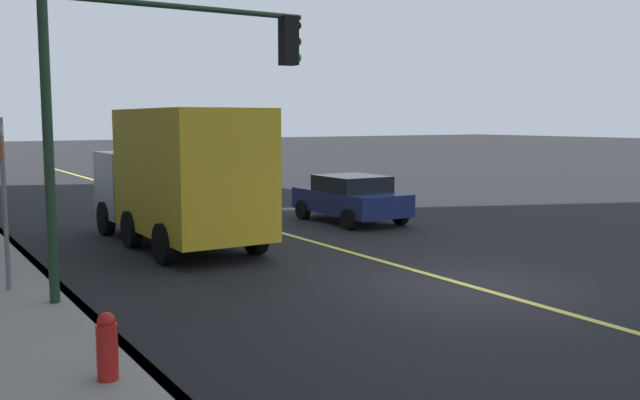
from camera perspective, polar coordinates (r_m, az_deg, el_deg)
ground at (r=13.44m, az=11.99°, el=-6.87°), size 200.00×200.00×0.00m
curb_edge at (r=10.15m, az=-16.46°, el=-11.00°), size 80.00×0.16×0.15m
lane_stripe_center at (r=13.44m, az=11.99°, el=-6.85°), size 80.00×0.16×0.01m
car_navy at (r=21.16m, az=2.53°, el=0.20°), size 3.87×2.06×1.42m
truck_yellow at (r=17.28m, az=-11.39°, el=1.96°), size 6.73×2.46×3.34m
traffic_light_mast at (r=12.33m, az=-12.85°, el=9.23°), size 0.28×4.72×5.32m
street_sign_post at (r=13.11m, az=-24.46°, el=0.48°), size 0.60×0.08×3.14m
fire_hydrant at (r=8.43m, az=-17.01°, el=-11.88°), size 0.24×0.24×0.94m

